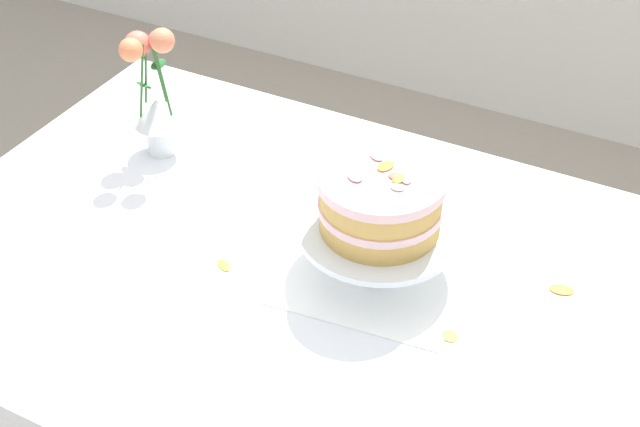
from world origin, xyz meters
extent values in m
cube|color=white|center=(0.00, 0.00, 0.72)|extent=(1.40, 1.00, 0.03)
cylinder|color=brown|center=(-0.60, 0.40, 0.35)|extent=(0.06, 0.06, 0.71)
cylinder|color=brown|center=(0.60, 0.40, 0.35)|extent=(0.06, 0.06, 0.71)
cube|color=white|center=(0.16, 0.05, 0.74)|extent=(0.35, 0.35, 0.00)
cylinder|color=silver|center=(0.16, 0.05, 0.75)|extent=(0.11, 0.11, 0.01)
cylinder|color=silver|center=(0.16, 0.05, 0.79)|extent=(0.03, 0.03, 0.07)
cylinder|color=silver|center=(0.16, 0.05, 0.83)|extent=(0.29, 0.29, 0.01)
cylinder|color=tan|center=(0.16, 0.05, 0.86)|extent=(0.21, 0.21, 0.04)
cylinder|color=beige|center=(0.16, 0.05, 0.89)|extent=(0.22, 0.22, 0.01)
cylinder|color=tan|center=(0.16, 0.05, 0.91)|extent=(0.21, 0.21, 0.04)
cylinder|color=beige|center=(0.16, 0.05, 0.94)|extent=(0.22, 0.22, 0.02)
ellipsoid|color=#E56B51|center=(0.19, 0.06, 0.96)|extent=(0.03, 0.03, 0.00)
ellipsoid|color=pink|center=(0.20, 0.03, 0.96)|extent=(0.03, 0.02, 0.00)
ellipsoid|color=yellow|center=(0.19, 0.05, 0.96)|extent=(0.03, 0.03, 0.01)
ellipsoid|color=orange|center=(0.16, 0.08, 0.96)|extent=(0.03, 0.04, 0.01)
ellipsoid|color=pink|center=(0.13, 0.09, 0.96)|extent=(0.03, 0.03, 0.01)
ellipsoid|color=pink|center=(0.13, 0.02, 0.96)|extent=(0.04, 0.04, 0.01)
ellipsoid|color=pink|center=(0.13, 0.03, 0.96)|extent=(0.02, 0.04, 0.00)
ellipsoid|color=pink|center=(0.21, 0.06, 0.96)|extent=(0.02, 0.03, 0.01)
cylinder|color=silver|center=(-0.41, 0.19, 0.78)|extent=(0.06, 0.06, 0.07)
cone|color=silver|center=(-0.41, 0.19, 0.84)|extent=(0.10, 0.10, 0.06)
cylinder|color=#2D6028|center=(-0.38, 0.18, 0.93)|extent=(0.04, 0.01, 0.17)
sphere|color=#E27E59|center=(-0.36, 0.18, 1.02)|extent=(0.05, 0.05, 0.05)
cylinder|color=#2D6028|center=(-0.41, 0.21, 0.92)|extent=(0.01, 0.03, 0.14)
sphere|color=#E26D6D|center=(-0.41, 0.22, 0.99)|extent=(0.04, 0.04, 0.04)
ellipsoid|color=#236B2D|center=(-0.41, 0.21, 0.94)|extent=(0.02, 0.05, 0.01)
cylinder|color=#2D6028|center=(-0.43, 0.19, 0.92)|extent=(0.03, 0.01, 0.14)
sphere|color=#EA6B59|center=(-0.44, 0.19, 0.98)|extent=(0.05, 0.05, 0.05)
ellipsoid|color=#236B2D|center=(-0.43, 0.19, 0.90)|extent=(0.05, 0.03, 0.01)
cylinder|color=#2D6028|center=(-0.41, 0.16, 0.92)|extent=(0.01, 0.04, 0.15)
sphere|color=#EE8152|center=(-0.42, 0.14, 1.00)|extent=(0.05, 0.05, 0.05)
ellipsoid|color=orange|center=(0.48, 0.15, 0.74)|extent=(0.05, 0.04, 0.00)
ellipsoid|color=yellow|center=(-0.09, -0.07, 0.74)|extent=(0.04, 0.04, 0.00)
ellipsoid|color=yellow|center=(0.34, -0.04, 0.74)|extent=(0.04, 0.03, 0.00)
camera|label=1|loc=(0.61, -1.04, 1.81)|focal=49.07mm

